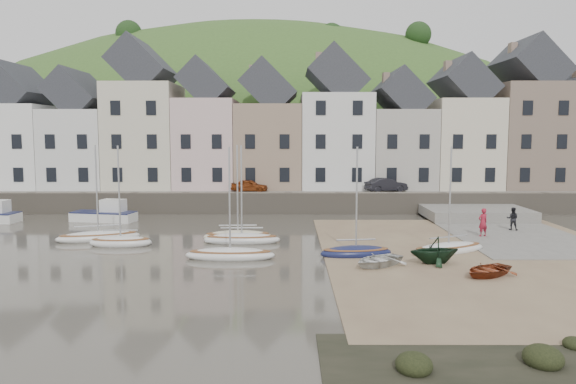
{
  "coord_description": "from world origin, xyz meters",
  "views": [
    {
      "loc": [
        0.1,
        -30.3,
        6.81
      ],
      "look_at": [
        0.0,
        6.0,
        3.0
      ],
      "focal_mm": 34.76,
      "sensor_mm": 36.0,
      "label": 1
    }
  ],
  "objects_px": {
    "person_dark": "(513,219)",
    "car_left": "(249,186)",
    "sailboat_0": "(98,236)",
    "person_red": "(483,222)",
    "car_right": "(386,185)",
    "rowboat_green": "(434,250)",
    "rowboat_red": "(487,270)",
    "rowboat_white": "(378,260)"
  },
  "relations": [
    {
      "from": "sailboat_0",
      "to": "rowboat_white",
      "type": "xyz_separation_m",
      "value": [
        16.78,
        -7.12,
        0.11
      ]
    },
    {
      "from": "person_red",
      "to": "person_dark",
      "type": "height_order",
      "value": "person_red"
    },
    {
      "from": "person_dark",
      "to": "car_right",
      "type": "height_order",
      "value": "car_right"
    },
    {
      "from": "rowboat_white",
      "to": "sailboat_0",
      "type": "bearing_deg",
      "value": -152.83
    },
    {
      "from": "car_right",
      "to": "rowboat_green",
      "type": "bearing_deg",
      "value": 157.8
    },
    {
      "from": "sailboat_0",
      "to": "person_dark",
      "type": "height_order",
      "value": "sailboat_0"
    },
    {
      "from": "rowboat_white",
      "to": "rowboat_green",
      "type": "xyz_separation_m",
      "value": [
        3.05,
        0.6,
        0.39
      ]
    },
    {
      "from": "person_dark",
      "to": "car_left",
      "type": "distance_m",
      "value": 22.32
    },
    {
      "from": "rowboat_white",
      "to": "person_dark",
      "type": "bearing_deg",
      "value": 93.49
    },
    {
      "from": "person_dark",
      "to": "car_right",
      "type": "distance_m",
      "value": 13.38
    },
    {
      "from": "rowboat_green",
      "to": "person_red",
      "type": "distance_m",
      "value": 8.99
    },
    {
      "from": "rowboat_green",
      "to": "car_right",
      "type": "xyz_separation_m",
      "value": [
        1.11,
        21.19,
        1.46
      ]
    },
    {
      "from": "person_dark",
      "to": "car_left",
      "type": "xyz_separation_m",
      "value": [
        -19.14,
        11.4,
        1.24
      ]
    },
    {
      "from": "person_red",
      "to": "car_right",
      "type": "distance_m",
      "value": 14.39
    },
    {
      "from": "person_red",
      "to": "car_right",
      "type": "relative_size",
      "value": 0.49
    },
    {
      "from": "person_dark",
      "to": "person_red",
      "type": "bearing_deg",
      "value": 62.2
    },
    {
      "from": "rowboat_red",
      "to": "car_right",
      "type": "relative_size",
      "value": 0.74
    },
    {
      "from": "rowboat_white",
      "to": "car_left",
      "type": "height_order",
      "value": "car_left"
    },
    {
      "from": "rowboat_green",
      "to": "person_red",
      "type": "xyz_separation_m",
      "value": [
        5.08,
        7.42,
        0.28
      ]
    },
    {
      "from": "sailboat_0",
      "to": "rowboat_red",
      "type": "distance_m",
      "value": 23.51
    },
    {
      "from": "sailboat_0",
      "to": "car_left",
      "type": "distance_m",
      "value": 17.14
    },
    {
      "from": "rowboat_red",
      "to": "person_dark",
      "type": "relative_size",
      "value": 1.78
    },
    {
      "from": "car_left",
      "to": "car_right",
      "type": "relative_size",
      "value": 0.86
    },
    {
      "from": "rowboat_green",
      "to": "rowboat_white",
      "type": "bearing_deg",
      "value": -90.55
    },
    {
      "from": "rowboat_red",
      "to": "car_left",
      "type": "height_order",
      "value": "car_left"
    },
    {
      "from": "sailboat_0",
      "to": "person_dark",
      "type": "distance_m",
      "value": 27.99
    },
    {
      "from": "car_left",
      "to": "car_right",
      "type": "bearing_deg",
      "value": -80.32
    },
    {
      "from": "rowboat_red",
      "to": "rowboat_white",
      "type": "bearing_deg",
      "value": -147.86
    },
    {
      "from": "sailboat_0",
      "to": "car_right",
      "type": "distance_m",
      "value": 25.64
    },
    {
      "from": "rowboat_white",
      "to": "car_left",
      "type": "distance_m",
      "value": 23.33
    },
    {
      "from": "rowboat_white",
      "to": "rowboat_green",
      "type": "bearing_deg",
      "value": 61.37
    },
    {
      "from": "rowboat_green",
      "to": "sailboat_0",
      "type": "bearing_deg",
      "value": -119.95
    },
    {
      "from": "person_dark",
      "to": "rowboat_green",
      "type": "bearing_deg",
      "value": 73.62
    },
    {
      "from": "rowboat_green",
      "to": "car_left",
      "type": "bearing_deg",
      "value": -163.96
    },
    {
      "from": "person_red",
      "to": "person_dark",
      "type": "relative_size",
      "value": 1.16
    },
    {
      "from": "car_right",
      "to": "rowboat_white",
      "type": "bearing_deg",
      "value": 150.0
    },
    {
      "from": "rowboat_white",
      "to": "car_right",
      "type": "bearing_deg",
      "value": 129.38
    },
    {
      "from": "rowboat_white",
      "to": "person_red",
      "type": "relative_size",
      "value": 1.64
    },
    {
      "from": "car_right",
      "to": "rowboat_red",
      "type": "bearing_deg",
      "value": 162.58
    },
    {
      "from": "sailboat_0",
      "to": "person_red",
      "type": "relative_size",
      "value": 3.42
    },
    {
      "from": "sailboat_0",
      "to": "car_left",
      "type": "bearing_deg",
      "value": 59.48
    },
    {
      "from": "rowboat_white",
      "to": "rowboat_red",
      "type": "distance_m",
      "value": 5.29
    }
  ]
}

